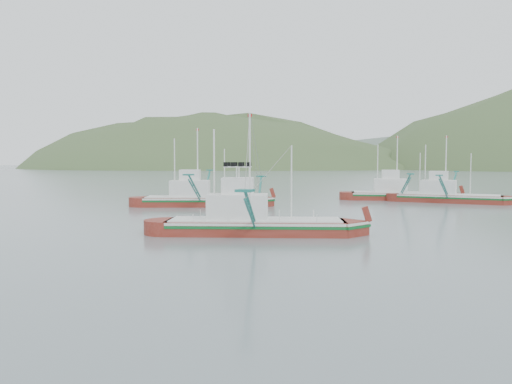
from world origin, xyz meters
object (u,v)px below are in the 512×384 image
(bg_boat_left, at_px, (201,190))
(bg_boat_far, at_px, (399,188))
(bg_boat_right, at_px, (447,192))
(main_boat, at_px, (254,209))

(bg_boat_left, bearing_deg, bg_boat_far, 19.23)
(bg_boat_left, relative_size, bg_boat_right, 1.03)
(main_boat, height_order, bg_boat_left, bg_boat_left)
(bg_boat_far, bearing_deg, main_boat, -111.13)
(bg_boat_left, bearing_deg, bg_boat_right, 9.25)
(bg_boat_right, bearing_deg, main_boat, -105.32)
(bg_boat_left, height_order, bg_boat_far, bg_boat_left)
(main_boat, bearing_deg, bg_boat_left, 108.30)
(main_boat, height_order, bg_boat_far, main_boat)
(bg_boat_left, distance_m, bg_boat_right, 35.96)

